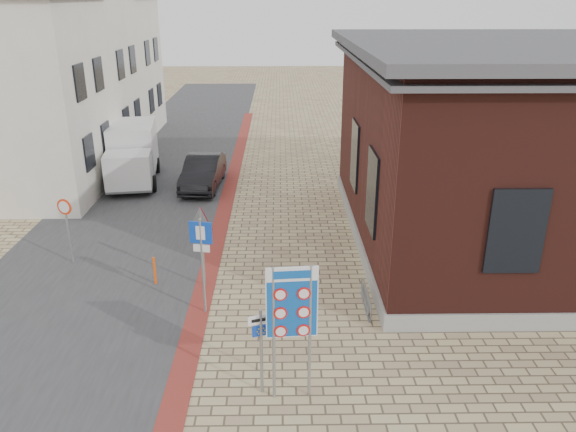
# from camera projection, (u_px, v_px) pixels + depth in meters

# --- Properties ---
(ground) EXTENTS (120.00, 120.00, 0.00)m
(ground) POSITION_uv_depth(u_px,v_px,m) (270.00, 355.00, 13.61)
(ground) COLOR tan
(ground) RESTS_ON ground
(road_strip) EXTENTS (7.00, 60.00, 0.02)m
(road_strip) POSITION_uv_depth(u_px,v_px,m) (162.00, 173.00, 27.49)
(road_strip) COLOR #38383A
(road_strip) RESTS_ON ground
(curb_strip) EXTENTS (0.60, 40.00, 0.02)m
(curb_strip) POSITION_uv_depth(u_px,v_px,m) (224.00, 209.00, 22.88)
(curb_strip) COLOR maroon
(curb_strip) RESTS_ON ground
(brick_building) EXTENTS (13.00, 13.00, 6.80)m
(brick_building) POSITION_uv_depth(u_px,v_px,m) (537.00, 143.00, 18.98)
(brick_building) COLOR gray
(brick_building) RESTS_ON ground
(townhouse_near) EXTENTS (7.40, 6.40, 8.30)m
(townhouse_near) POSITION_uv_depth(u_px,v_px,m) (6.00, 99.00, 23.10)
(townhouse_near) COLOR white
(townhouse_near) RESTS_ON ground
(townhouse_mid) EXTENTS (7.40, 6.40, 9.10)m
(townhouse_mid) POSITION_uv_depth(u_px,v_px,m) (58.00, 71.00, 28.53)
(townhouse_mid) COLOR white
(townhouse_mid) RESTS_ON ground
(townhouse_far) EXTENTS (7.40, 6.40, 8.30)m
(townhouse_far) POSITION_uv_depth(u_px,v_px,m) (95.00, 65.00, 34.26)
(townhouse_far) COLOR white
(townhouse_far) RESTS_ON ground
(bike_rack) EXTENTS (0.08, 1.80, 0.60)m
(bike_rack) POSITION_uv_depth(u_px,v_px,m) (366.00, 299.00, 15.60)
(bike_rack) COLOR slate
(bike_rack) RESTS_ON ground
(sedan) EXTENTS (1.74, 4.37, 1.42)m
(sedan) POSITION_uv_depth(u_px,v_px,m) (203.00, 172.00, 25.32)
(sedan) COLOR black
(sedan) RESTS_ON ground
(box_truck) EXTENTS (2.67, 5.21, 2.60)m
(box_truck) POSITION_uv_depth(u_px,v_px,m) (132.00, 154.00, 25.81)
(box_truck) COLOR slate
(box_truck) RESTS_ON ground
(border_sign) EXTENTS (1.07, 0.14, 3.14)m
(border_sign) POSITION_uv_depth(u_px,v_px,m) (292.00, 305.00, 11.40)
(border_sign) COLOR gray
(border_sign) RESTS_ON ground
(essen_sign) EXTENTS (0.54, 0.21, 2.07)m
(essen_sign) POSITION_uv_depth(u_px,v_px,m) (261.00, 340.00, 11.86)
(essen_sign) COLOR gray
(essen_sign) RESTS_ON ground
(parking_sign) EXTENTS (0.61, 0.16, 2.77)m
(parking_sign) POSITION_uv_depth(u_px,v_px,m) (202.00, 249.00, 14.75)
(parking_sign) COLOR gray
(parking_sign) RESTS_ON ground
(yield_sign) EXTENTS (0.83, 0.42, 2.48)m
(yield_sign) POSITION_uv_depth(u_px,v_px,m) (201.00, 228.00, 16.15)
(yield_sign) COLOR gray
(yield_sign) RESTS_ON ground
(speed_sign) EXTENTS (0.50, 0.19, 2.21)m
(speed_sign) POSITION_uv_depth(u_px,v_px,m) (67.00, 221.00, 17.78)
(speed_sign) COLOR gray
(speed_sign) RESTS_ON ground
(bollard) EXTENTS (0.09, 0.09, 0.89)m
(bollard) POSITION_uv_depth(u_px,v_px,m) (155.00, 271.00, 16.79)
(bollard) COLOR #FF550D
(bollard) RESTS_ON ground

